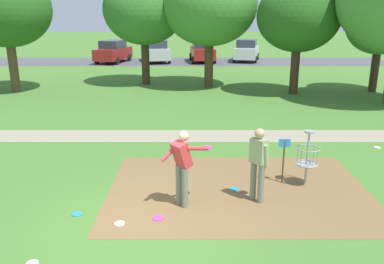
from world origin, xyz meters
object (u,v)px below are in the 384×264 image
Objects in this scene: tree_mid_left at (143,10)px; tree_far_left at (380,26)px; frisbee_scattered_a at (119,224)px; tree_mid_right at (209,5)px; frisbee_far_right at (77,214)px; parked_car_center_left at (156,51)px; disc_golf_basket at (304,156)px; player_foreground_watching at (258,161)px; frisbee_by_tee at (32,263)px; frisbee_far_left at (377,147)px; parked_car_center_right at (202,51)px; tree_near_left at (5,9)px; tree_near_right at (298,17)px; parked_car_leftmost at (113,51)px; frisbee_near_basket at (234,189)px; frisbee_scattered_b at (158,218)px; player_throwing at (182,164)px; parked_car_rightmost at (246,50)px.

tree_far_left is (12.42, -2.36, -0.81)m from tree_mid_left.
frisbee_scattered_a is 16.15m from tree_mid_right.
frisbee_far_right is 0.05× the size of parked_car_center_left.
player_foreground_watching reaches higher than disc_golf_basket.
frisbee_far_left is at bearing 35.15° from frisbee_by_tee.
parked_car_center_right reaches higher than frisbee_by_tee.
tree_far_left is (19.14, 0.05, -0.84)m from tree_near_left.
tree_near_right is 4.45m from tree_far_left.
tree_near_right is 14.83m from parked_car_center_right.
frisbee_far_left is 23.11m from parked_car_center_right.
disc_golf_basket is at bearing -82.34° from tree_mid_right.
tree_mid_right reaches higher than disc_golf_basket.
parked_car_leftmost is (-3.92, 28.12, 0.91)m from frisbee_by_tee.
tree_mid_right is at bearing 97.66° from disc_golf_basket.
frisbee_near_basket is 0.04× the size of tree_near_right.
tree_near_right is at bearing 59.27° from frisbee_far_right.
frisbee_scattered_a is at bearing 46.52° from frisbee_by_tee.
frisbee_far_right is 0.89× the size of frisbee_scattered_b.
parked_car_center_left is at bearing 133.96° from tree_far_left.
player_throwing is 2.47m from frisbee_far_right.
tree_mid_left is at bearing 19.77° from tree_near_left.
tree_mid_left is at bearing 104.33° from frisbee_near_basket.
tree_near_left is 7.13m from tree_mid_left.
parked_car_center_left reaches higher than disc_golf_basket.
frisbee_by_tee is at bearing -149.11° from disc_golf_basket.
parked_car_rightmost is (14.17, 13.91, -3.31)m from tree_near_left.
player_throwing is at bearing -100.37° from parked_car_rightmost.
tree_mid_left is (-4.19, 15.28, 3.24)m from player_foreground_watching.
frisbee_scattered_b is 0.05× the size of tree_far_left.
frisbee_near_basket is 15.44m from tree_far_left.
frisbee_scattered_a is at bearing -22.00° from frisbee_far_right.
tree_far_left is (9.90, 13.14, 2.41)m from player_throwing.
frisbee_scattered_a is 0.88× the size of frisbee_scattered_b.
frisbee_scattered_b is 0.06× the size of parked_car_center_right.
tree_near_right is 0.92× the size of tree_mid_left.
tree_far_left is 16.15m from parked_car_center_right.
player_throwing is at bearing 40.49° from frisbee_by_tee.
tree_mid_right is (-1.80, 13.39, 3.71)m from disc_golf_basket.
tree_far_left is at bearing 59.96° from disc_golf_basket.
frisbee_near_basket and frisbee_by_tee have the same top height.
tree_near_left reaches higher than frisbee_scattered_a.
frisbee_far_left and frisbee_far_right have the same top height.
frisbee_near_basket is 15.72m from tree_mid_left.
parked_car_center_left is at bearing 64.33° from tree_near_left.
tree_near_right is at bearing -19.85° from tree_mid_left.
tree_near_left is (-10.46, 12.26, 4.23)m from frisbee_near_basket.
player_foreground_watching is 0.26× the size of tree_mid_right.
frisbee_far_left is 0.03× the size of tree_mid_right.
player_foreground_watching is 7.04× the size of frisbee_scattered_b.
frisbee_near_basket is 0.03× the size of tree_mid_left.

